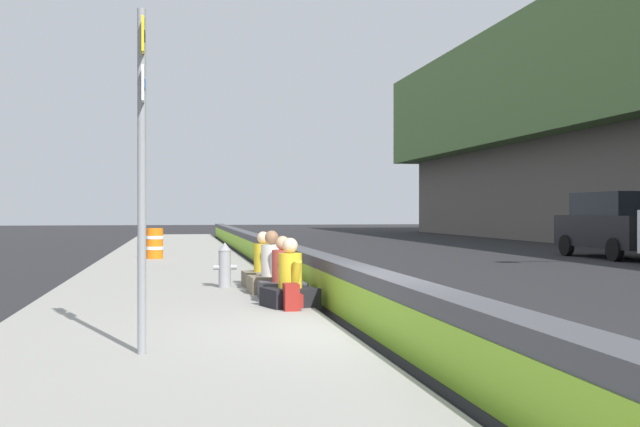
% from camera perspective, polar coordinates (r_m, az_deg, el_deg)
% --- Properties ---
extents(ground_plane, '(160.00, 160.00, 0.00)m').
position_cam_1_polar(ground_plane, '(9.60, 4.80, -9.60)').
color(ground_plane, '#232326').
rests_on(ground_plane, ground).
extents(sidewalk_strip, '(80.00, 4.40, 0.14)m').
position_cam_1_polar(sidewalk_strip, '(9.25, -11.46, -9.54)').
color(sidewalk_strip, gray).
rests_on(sidewalk_strip, ground_plane).
extents(jersey_barrier, '(76.00, 0.45, 0.85)m').
position_cam_1_polar(jersey_barrier, '(9.53, 4.78, -7.09)').
color(jersey_barrier, '#47474C').
rests_on(jersey_barrier, ground_plane).
extents(route_sign_post, '(0.44, 0.09, 3.60)m').
position_cam_1_polar(route_sign_post, '(8.13, -13.23, 4.27)').
color(route_sign_post, gray).
rests_on(route_sign_post, sidewalk_strip).
extents(fire_hydrant, '(0.26, 0.46, 0.88)m').
position_cam_1_polar(fire_hydrant, '(14.89, -7.18, -3.83)').
color(fire_hydrant, gray).
rests_on(fire_hydrant, sidewalk_strip).
extents(seated_person_foreground, '(0.84, 0.92, 1.07)m').
position_cam_1_polar(seated_person_foreground, '(11.90, -2.26, -5.38)').
color(seated_person_foreground, black).
rests_on(seated_person_foreground, sidewalk_strip).
extents(seated_person_middle, '(0.69, 0.79, 1.07)m').
position_cam_1_polar(seated_person_middle, '(12.89, -2.83, -4.96)').
color(seated_person_middle, '#424247').
rests_on(seated_person_middle, sidewalk_strip).
extents(seated_person_rear, '(0.75, 0.86, 1.14)m').
position_cam_1_polar(seated_person_rear, '(13.88, -3.66, -4.50)').
color(seated_person_rear, '#706651').
rests_on(seated_person_rear, sidewalk_strip).
extents(seated_person_far, '(0.71, 0.82, 1.08)m').
position_cam_1_polar(seated_person_far, '(15.09, -4.30, -4.19)').
color(seated_person_far, '#706651').
rests_on(seated_person_far, sidewalk_strip).
extents(backpack, '(0.32, 0.28, 0.40)m').
position_cam_1_polar(backpack, '(11.45, -2.13, -6.31)').
color(backpack, maroon).
rests_on(backpack, sidewalk_strip).
extents(construction_barrel, '(0.54, 0.54, 0.95)m').
position_cam_1_polar(construction_barrel, '(24.24, -12.33, -2.20)').
color(construction_barrel, orange).
rests_on(construction_barrel, sidewalk_strip).
extents(parked_car_fourth, '(4.80, 2.07, 2.28)m').
position_cam_1_polar(parked_car_fourth, '(28.00, 21.25, -0.74)').
color(parked_car_fourth, black).
rests_on(parked_car_fourth, ground_plane).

